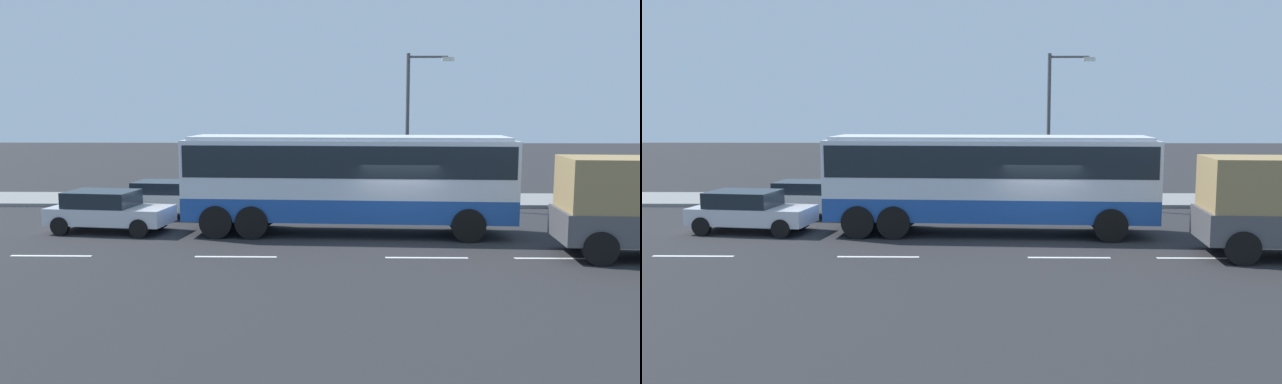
{
  "view_description": "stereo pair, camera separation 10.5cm",
  "coord_description": "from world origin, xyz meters",
  "views": [
    {
      "loc": [
        -2.09,
        -21.94,
        4.34
      ],
      "look_at": [
        -2.6,
        0.65,
        1.47
      ],
      "focal_mm": 37.48,
      "sensor_mm": 36.0,
      "label": 1
    },
    {
      "loc": [
        -2.19,
        -21.94,
        4.34
      ],
      "look_at": [
        -2.6,
        0.65,
        1.47
      ],
      "focal_mm": 37.48,
      "sensor_mm": 36.0,
      "label": 2
    }
  ],
  "objects": [
    {
      "name": "ground_plane",
      "position": [
        0.0,
        0.0,
        0.0
      ],
      "size": [
        120.0,
        120.0,
        0.0
      ],
      "primitive_type": "plane",
      "color": "#28282B"
    },
    {
      "name": "sidewalk_curb",
      "position": [
        0.0,
        8.73,
        0.07
      ],
      "size": [
        80.0,
        4.0,
        0.15
      ],
      "primitive_type": "cube",
      "color": "gray",
      "rests_on": "ground_plane"
    },
    {
      "name": "lane_centreline",
      "position": [
        0.07,
        -2.9,
        0.0
      ],
      "size": [
        33.0,
        0.16,
        0.01
      ],
      "color": "white",
      "rests_on": "ground_plane"
    },
    {
      "name": "coach_bus",
      "position": [
        -1.65,
        0.81,
        2.09
      ],
      "size": [
        11.22,
        3.21,
        3.37
      ],
      "rotation": [
        0.0,
        0.0,
        -0.06
      ],
      "color": "#1E4C9E",
      "rests_on": "ground_plane"
    },
    {
      "name": "car_blue_saloon",
      "position": [
        9.18,
        4.42,
        0.75
      ],
      "size": [
        4.8,
        2.37,
        1.39
      ],
      "rotation": [
        0.0,
        0.0,
        -0.13
      ],
      "color": "#194799",
      "rests_on": "ground_plane"
    },
    {
      "name": "car_silver_hatch",
      "position": [
        -10.02,
        0.94,
        0.77
      ],
      "size": [
        4.36,
        2.41,
        1.45
      ],
      "rotation": [
        0.0,
        0.0,
        -0.13
      ],
      "color": "silver",
      "rests_on": "ground_plane"
    },
    {
      "name": "car_white_minivan",
      "position": [
        -8.53,
        4.17,
        0.77
      ],
      "size": [
        4.41,
        2.32,
        1.43
      ],
      "rotation": [
        0.0,
        0.0,
        -0.1
      ],
      "color": "white",
      "rests_on": "ground_plane"
    },
    {
      "name": "pedestrian_near_curb",
      "position": [
        8.66,
        8.2,
        1.05
      ],
      "size": [
        0.32,
        0.32,
        1.57
      ],
      "rotation": [
        0.0,
        0.0,
        3.66
      ],
      "color": "black",
      "rests_on": "sidewalk_curb"
    },
    {
      "name": "pedestrian_at_crossing",
      "position": [
        -2.99,
        7.55,
        1.18
      ],
      "size": [
        0.32,
        0.32,
        1.77
      ],
      "rotation": [
        0.0,
        0.0,
        2.14
      ],
      "color": "#38334C",
      "rests_on": "sidewalk_curb"
    },
    {
      "name": "street_lamp",
      "position": [
        1.29,
        7.4,
        3.95
      ],
      "size": [
        2.03,
        0.24,
        6.5
      ],
      "color": "#47474C",
      "rests_on": "sidewalk_curb"
    }
  ]
}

